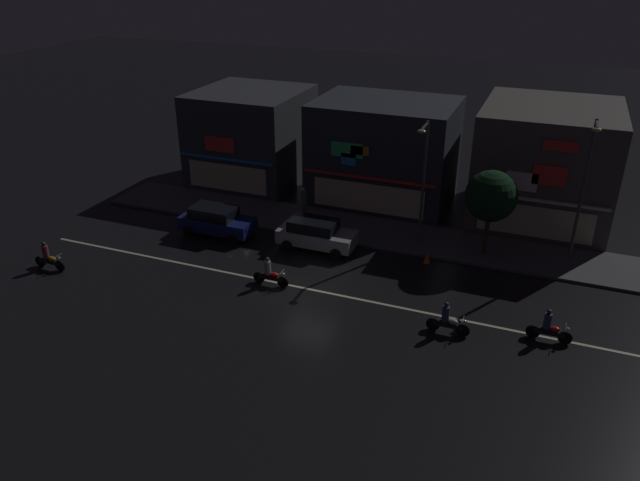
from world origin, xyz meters
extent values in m
plane|color=black|center=(0.00, 0.00, 0.00)|extent=(140.00, 140.00, 0.00)
cube|color=beige|center=(0.00, 0.00, 0.01)|extent=(30.83, 0.16, 0.01)
cube|color=#4C4C4F|center=(0.00, 7.40, 0.07)|extent=(32.45, 4.00, 0.14)
cube|color=#383A3F|center=(-9.74, 13.08, 3.15)|extent=(7.13, 7.26, 6.30)
cube|color=#268CF2|center=(-9.74, 9.33, 2.60)|extent=(6.77, 0.24, 0.12)
cube|color=red|center=(-10.13, 9.39, 3.52)|extent=(2.13, 0.08, 0.99)
cube|color=beige|center=(-9.74, 9.39, 1.30)|extent=(5.70, 0.06, 1.80)
cube|color=#56514C|center=(9.74, 13.64, 3.42)|extent=(7.75, 8.37, 6.83)
cube|color=white|center=(9.74, 9.33, 2.60)|extent=(7.36, 0.24, 0.12)
cube|color=red|center=(10.38, 9.39, 5.73)|extent=(1.77, 0.08, 0.57)
cube|color=white|center=(8.71, 9.39, 3.55)|extent=(1.69, 0.08, 1.05)
cube|color=red|center=(10.09, 9.39, 4.07)|extent=(1.74, 0.08, 1.12)
cube|color=beige|center=(9.74, 9.39, 1.30)|extent=(6.20, 0.06, 1.80)
cube|color=#2D333D|center=(0.00, 12.68, 3.25)|extent=(8.71, 6.45, 6.50)
cube|color=red|center=(0.00, 9.33, 2.60)|extent=(8.27, 0.24, 0.12)
cube|color=orange|center=(-0.60, 9.39, 4.23)|extent=(1.12, 0.08, 0.53)
cube|color=#33E572|center=(-1.39, 9.39, 4.17)|extent=(2.01, 0.08, 0.90)
cube|color=#268CF2|center=(-1.28, 9.39, 3.60)|extent=(0.93, 0.08, 0.73)
cube|color=beige|center=(0.00, 9.39, 1.30)|extent=(6.97, 0.06, 1.80)
cylinder|color=#47494C|center=(3.81, 6.98, 3.59)|extent=(0.16, 0.16, 6.89)
cube|color=#47494C|center=(3.81, 6.28, 6.93)|extent=(0.10, 1.40, 0.10)
ellipsoid|color=#F9E099|center=(3.81, 5.58, 6.85)|extent=(0.44, 0.32, 0.20)
cylinder|color=#47494C|center=(11.76, 7.89, 3.92)|extent=(0.16, 0.16, 7.56)
cube|color=#47494C|center=(11.76, 7.19, 7.60)|extent=(0.10, 1.40, 0.10)
ellipsoid|color=#F9E099|center=(11.76, 6.49, 7.52)|extent=(0.44, 0.32, 0.20)
cylinder|color=#4C664C|center=(-3.48, 7.57, 1.02)|extent=(0.36, 0.36, 1.76)
sphere|color=tan|center=(-3.48, 7.57, 2.01)|extent=(0.22, 0.22, 0.22)
cylinder|color=#473323|center=(7.44, 6.83, 1.26)|extent=(0.24, 0.24, 2.23)
sphere|color=black|center=(7.44, 6.83, 3.46)|extent=(2.72, 2.72, 2.72)
cube|color=navy|center=(-7.32, 3.88, 0.69)|extent=(4.30, 1.78, 0.76)
cube|color=black|center=(-7.53, 3.88, 1.37)|extent=(2.58, 1.57, 0.60)
cube|color=#F9F2CC|center=(-5.21, 4.48, 0.79)|extent=(0.08, 0.20, 0.12)
cube|color=#F9F2CC|center=(-5.21, 3.27, 0.79)|extent=(0.08, 0.20, 0.12)
cylinder|color=black|center=(-5.90, 4.77, 0.31)|extent=(0.62, 0.20, 0.62)
cylinder|color=black|center=(-5.90, 2.99, 0.31)|extent=(0.62, 0.20, 0.62)
cylinder|color=black|center=(-8.74, 4.77, 0.31)|extent=(0.62, 0.20, 0.62)
cylinder|color=black|center=(-8.74, 2.99, 0.31)|extent=(0.62, 0.20, 0.62)
cube|color=#9EA0A5|center=(-1.30, 4.33, 0.69)|extent=(4.30, 1.78, 0.76)
cube|color=black|center=(-1.52, 4.33, 1.37)|extent=(2.58, 1.57, 0.60)
cube|color=#F9F2CC|center=(0.81, 4.94, 0.79)|extent=(0.08, 0.20, 0.12)
cube|color=#F9F2CC|center=(0.81, 3.73, 0.79)|extent=(0.08, 0.20, 0.12)
cylinder|color=black|center=(0.12, 5.22, 0.31)|extent=(0.62, 0.20, 0.62)
cylinder|color=black|center=(0.12, 3.44, 0.31)|extent=(0.62, 0.20, 0.62)
cylinder|color=black|center=(-2.72, 5.22, 0.31)|extent=(0.62, 0.20, 0.62)
cylinder|color=black|center=(-2.72, 3.44, 0.31)|extent=(0.62, 0.20, 0.62)
cylinder|color=black|center=(-1.26, -0.30, 0.30)|extent=(0.60, 0.08, 0.60)
cylinder|color=black|center=(-2.56, -0.30, 0.30)|extent=(0.60, 0.10, 0.60)
cube|color=black|center=(-1.91, -0.30, 0.40)|extent=(1.30, 0.14, 0.20)
ellipsoid|color=red|center=(-1.71, -0.30, 0.62)|extent=(0.44, 0.26, 0.24)
cube|color=black|center=(-2.11, -0.30, 0.55)|extent=(0.56, 0.22, 0.10)
cylinder|color=slate|center=(-1.31, -0.30, 0.85)|extent=(0.03, 0.60, 0.03)
sphere|color=white|center=(-1.22, -0.30, 0.75)|extent=(0.14, 0.14, 0.14)
cylinder|color=gray|center=(-2.06, -0.30, 0.95)|extent=(0.32, 0.32, 0.70)
sphere|color=#333338|center=(-2.06, -0.30, 1.41)|extent=(0.22, 0.22, 0.22)
cylinder|color=black|center=(11.78, -0.21, 0.30)|extent=(0.60, 0.08, 0.60)
cylinder|color=black|center=(10.48, -0.21, 0.30)|extent=(0.60, 0.10, 0.60)
cube|color=black|center=(11.13, -0.21, 0.40)|extent=(1.30, 0.14, 0.20)
ellipsoid|color=red|center=(11.33, -0.21, 0.62)|extent=(0.44, 0.26, 0.24)
cube|color=black|center=(10.93, -0.21, 0.55)|extent=(0.56, 0.22, 0.10)
cylinder|color=slate|center=(11.73, -0.21, 0.85)|extent=(0.03, 0.60, 0.03)
sphere|color=white|center=(11.82, -0.21, 0.75)|extent=(0.14, 0.14, 0.14)
cylinder|color=#334766|center=(10.98, -0.21, 0.95)|extent=(0.32, 0.32, 0.70)
sphere|color=#333338|center=(10.98, -0.21, 1.41)|extent=(0.22, 0.22, 0.22)
cylinder|color=black|center=(7.67, -1.23, 0.30)|extent=(0.60, 0.08, 0.60)
cylinder|color=black|center=(6.37, -1.23, 0.30)|extent=(0.60, 0.10, 0.60)
cube|color=black|center=(7.02, -1.23, 0.40)|extent=(1.30, 0.14, 0.20)
ellipsoid|color=#B2B7BC|center=(7.22, -1.23, 0.62)|extent=(0.44, 0.26, 0.24)
cube|color=black|center=(6.82, -1.23, 0.55)|extent=(0.56, 0.22, 0.10)
cylinder|color=slate|center=(7.62, -1.23, 0.85)|extent=(0.03, 0.60, 0.03)
sphere|color=white|center=(7.71, -1.23, 0.75)|extent=(0.14, 0.14, 0.14)
cylinder|color=#334766|center=(6.87, -1.23, 0.95)|extent=(0.32, 0.32, 0.70)
sphere|color=#333338|center=(6.87, -1.23, 1.41)|extent=(0.22, 0.22, 0.22)
cylinder|color=black|center=(-12.66, -2.99, 0.30)|extent=(0.60, 0.08, 0.60)
cylinder|color=black|center=(-13.96, -2.99, 0.30)|extent=(0.60, 0.10, 0.60)
cube|color=black|center=(-13.31, -2.99, 0.40)|extent=(1.30, 0.14, 0.20)
ellipsoid|color=gold|center=(-13.11, -2.99, 0.62)|extent=(0.44, 0.26, 0.24)
cube|color=black|center=(-13.51, -2.99, 0.55)|extent=(0.56, 0.22, 0.10)
cylinder|color=slate|center=(-12.71, -2.99, 0.85)|extent=(0.03, 0.60, 0.03)
sphere|color=white|center=(-12.62, -2.99, 0.75)|extent=(0.14, 0.14, 0.14)
cylinder|color=brown|center=(-13.46, -2.99, 0.95)|extent=(0.32, 0.32, 0.70)
sphere|color=#333338|center=(-13.46, -2.99, 1.41)|extent=(0.22, 0.22, 0.22)
cone|color=orange|center=(4.76, 4.86, 0.28)|extent=(0.36, 0.36, 0.55)
camera|label=1|loc=(10.00, -23.82, 15.26)|focal=34.28mm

